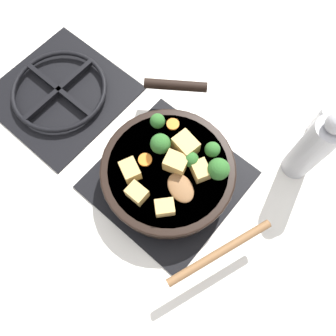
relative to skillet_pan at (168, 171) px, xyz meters
The scene contains 20 objects.
ground_plane 0.06m from the skillet_pan, 144.44° to the right, with size 2.40×2.40×0.00m, color white.
front_burner_grate 0.04m from the skillet_pan, 144.44° to the right, with size 0.31×0.31×0.03m.
rear_burner_grate 0.36m from the skillet_pan, 90.31° to the left, with size 0.31×0.31×0.03m.
skillet_pan is the anchor object (origin of this frame).
wooden_spoon 0.14m from the skillet_pan, 110.80° to the right, with size 0.22×0.22×0.02m.
tofu_cube_center_large 0.08m from the skillet_pan, 61.60° to the right, with size 0.04×0.03×0.03m, color tan.
tofu_cube_near_handle 0.09m from the skillet_pan, 140.53° to the left, with size 0.04×0.03×0.03m, color tan.
tofu_cube_east_chunk 0.04m from the skillet_pan, 43.31° to the right, with size 0.05×0.04×0.04m, color tan.
tofu_cube_west_chunk 0.07m from the skillet_pan, ahead, with size 0.05×0.04×0.04m, color tan.
tofu_cube_back_piece 0.10m from the skillet_pan, 143.85° to the right, with size 0.04×0.03×0.03m, color tan.
tofu_cube_front_piece 0.10m from the skillet_pan, behind, with size 0.04×0.03×0.03m, color tan.
broccoli_floret_near_spoon 0.07m from the skillet_pan, 61.78° to the left, with size 0.04×0.04×0.05m.
broccoli_floret_center_top 0.11m from the skillet_pan, 31.93° to the right, with size 0.03×0.03×0.04m.
broccoli_floret_east_rim 0.11m from the skillet_pan, 58.56° to the right, with size 0.05×0.05×0.05m.
broccoli_floret_west_rim 0.11m from the skillet_pan, 53.61° to the left, with size 0.03×0.03×0.04m.
broccoli_floret_north_edge 0.07m from the skillet_pan, 41.05° to the right, with size 0.03×0.03×0.04m.
carrot_slice_orange_thin 0.10m from the skillet_pan, 34.35° to the left, with size 0.03×0.03×0.01m, color orange.
carrot_slice_near_center 0.06m from the skillet_pan, 112.82° to the left, with size 0.03×0.03×0.01m, color orange.
pepper_mill 0.30m from the skillet_pan, 43.61° to the right, with size 0.06×0.06×0.23m.
salt_shaker 0.38m from the skillet_pan, 29.79° to the right, with size 0.04×0.04×0.09m.
Camera 1 is at (-0.19, -0.16, 0.72)m, focal length 35.00 mm.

